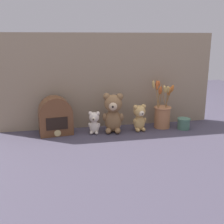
{
  "coord_description": "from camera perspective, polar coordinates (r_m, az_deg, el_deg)",
  "views": [
    {
      "loc": [
        -0.34,
        -1.67,
        0.59
      ],
      "look_at": [
        0.0,
        0.02,
        0.14
      ],
      "focal_mm": 45.0,
      "sensor_mm": 36.0,
      "label": 1
    }
  ],
  "objects": [
    {
      "name": "teddy_bear_medium",
      "position": [
        1.84,
        5.61,
        -1.05
      ],
      "size": [
        0.1,
        0.09,
        0.18
      ],
      "color": "tan",
      "rests_on": "ground"
    },
    {
      "name": "backdrop_wall",
      "position": [
        1.89,
        -0.9,
        6.32
      ],
      "size": [
        1.46,
        0.02,
        0.63
      ],
      "color": "gray",
      "rests_on": "ground"
    },
    {
      "name": "teddy_bear_small",
      "position": [
        1.78,
        -3.63,
        -2.06
      ],
      "size": [
        0.08,
        0.07,
        0.15
      ],
      "color": "beige",
      "rests_on": "ground"
    },
    {
      "name": "ground_plane",
      "position": [
        1.8,
        0.13,
        -4.34
      ],
      "size": [
        4.0,
        4.0,
        0.0
      ],
      "primitive_type": "plane",
      "color": "#3D3847"
    },
    {
      "name": "vintage_radio",
      "position": [
        1.79,
        -11.4,
        -1.05
      ],
      "size": [
        0.22,
        0.14,
        0.24
      ],
      "color": "brown",
      "rests_on": "ground"
    },
    {
      "name": "teddy_bear_large",
      "position": [
        1.79,
        0.24,
        -0.01
      ],
      "size": [
        0.14,
        0.13,
        0.26
      ],
      "color": "olive",
      "rests_on": "ground"
    },
    {
      "name": "decorative_tin_tall",
      "position": [
        1.94,
        14.35,
        -2.29
      ],
      "size": [
        0.09,
        0.09,
        0.07
      ],
      "color": "#47705B",
      "rests_on": "ground"
    },
    {
      "name": "flower_vase",
      "position": [
        1.92,
        10.21,
        -0.22
      ],
      "size": [
        0.17,
        0.13,
        0.33
      ],
      "color": "#AD7047",
      "rests_on": "ground"
    }
  ]
}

